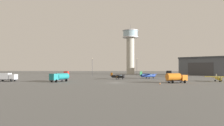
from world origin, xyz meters
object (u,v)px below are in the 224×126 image
Objects in this scene: airplane_black at (118,76)px; truck_fuel_tanker_orange at (176,78)px; light_post_east at (92,65)px; truck_box_black at (169,73)px; light_post_west at (137,66)px; traffic_cone_near_left at (160,83)px; truck_box_silver at (6,77)px; airplane_blue at (148,75)px; truck_fuel_tanker_teal at (60,77)px; airplane_yellow at (218,78)px; truck_flatbed_red at (65,74)px; control_tower at (130,47)px.

airplane_black is 1.27× the size of truck_fuel_tanker_orange.
light_post_east is (-15.55, 28.83, 4.69)m from airplane_black.
light_post_west reaches higher than truck_box_black.
traffic_cone_near_left is at bearing -86.25° from light_post_west.
light_post_west reaches higher than truck_fuel_tanker_orange.
light_post_west reaches higher than truck_box_silver.
truck_fuel_tanker_teal is (-31.80, -22.39, 0.21)m from airplane_blue.
truck_fuel_tanker_orange is 9.96× the size of traffic_cone_near_left.
airplane_yellow is at bearing -59.99° from light_post_west.
traffic_cone_near_left is at bearing 103.06° from truck_fuel_tanker_teal.
truck_flatbed_red is 0.86× the size of truck_fuel_tanker_teal.
airplane_yellow is at bearing 29.74° from truck_box_black.
truck_flatbed_red reaches higher than airplane_black.
truck_box_black reaches higher than airplane_yellow.
light_post_west reaches higher than airplane_blue.
truck_box_silver is at bearing -64.75° from truck_fuel_tanker_teal.
airplane_black is 33.29m from truck_box_black.
truck_fuel_tanker_teal is 10.87× the size of traffic_cone_near_left.
truck_fuel_tanker_teal is (-25.21, -76.95, -17.87)m from control_tower.
airplane_black is at bearing -106.33° from light_post_west.
truck_fuel_tanker_teal reaches higher than airplane_yellow.
light_post_west is (37.05, 14.08, 4.53)m from truck_flatbed_red.
truck_box_silver is 51.76m from traffic_cone_near_left.
airplane_black is 1.20× the size of truck_box_silver.
control_tower is at bearing -146.78° from airplane_yellow.
light_post_west is 25.25m from light_post_east.
airplane_black is at bearing 179.89° from airplane_blue.
control_tower is 4.93× the size of truck_box_silver.
truck_fuel_tanker_orange is at bearing -53.68° from airplane_yellow.
control_tower is at bearing 94.62° from traffic_cone_near_left.
truck_flatbed_red is 58.87m from traffic_cone_near_left.
truck_fuel_tanker_teal is 1.03× the size of truck_box_silver.
truck_fuel_tanker_teal is 58.41m from truck_box_black.
light_post_east reaches higher than truck_fuel_tanker_orange.
airplane_black is 0.99× the size of airplane_yellow.
traffic_cone_near_left is at bearing -1.01° from truck_box_black.
truck_box_silver is at bearing 170.97° from traffic_cone_near_left.
light_post_west is at bearing 176.43° from truck_fuel_tanker_teal.
truck_flatbed_red reaches higher than traffic_cone_near_left.
traffic_cone_near_left is (-12.03, -46.01, -1.40)m from truck_box_black.
truck_box_black is (63.13, 37.89, 0.10)m from truck_box_silver.
airplane_black reaches higher than traffic_cone_near_left.
truck_box_black is at bearing -63.97° from control_tower.
airplane_blue is 55.40m from truck_box_silver.
airplane_yellow is 1.36× the size of truck_flatbed_red.
airplane_yellow is (34.83, -11.65, -0.04)m from airplane_black.
airplane_black is 33.97m from light_post_west.
truck_box_silver is (-10.35, -34.35, 0.29)m from truck_flatbed_red.
airplane_yellow is 25.09m from traffic_cone_near_left.
truck_flatbed_red is at bearing -159.19° from light_post_west.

